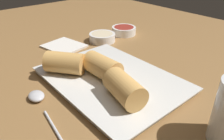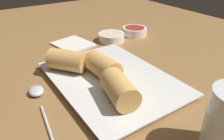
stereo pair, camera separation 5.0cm
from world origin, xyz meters
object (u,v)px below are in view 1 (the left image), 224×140
(dipping_bowl_near, at_px, (102,37))
(spoon, at_px, (39,100))
(serving_plate, at_px, (112,80))
(napkin, at_px, (64,46))
(dipping_bowl_far, at_px, (124,30))

(dipping_bowl_near, relative_size, spoon, 0.45)
(serving_plate, distance_m, dipping_bowl_near, 0.27)
(dipping_bowl_near, relative_size, napkin, 0.64)
(dipping_bowl_near, distance_m, spoon, 0.36)
(dipping_bowl_near, bearing_deg, dipping_bowl_far, 92.43)
(spoon, bearing_deg, napkin, 140.52)
(spoon, xyz_separation_m, napkin, (-0.22, 0.18, -0.00))
(dipping_bowl_far, bearing_deg, spoon, -65.48)
(serving_plate, distance_m, napkin, 0.27)
(spoon, distance_m, napkin, 0.29)
(serving_plate, distance_m, dipping_bowl_far, 0.34)
(dipping_bowl_near, xyz_separation_m, spoon, (0.18, -0.31, -0.01))
(dipping_bowl_near, relative_size, dipping_bowl_far, 1.00)
(dipping_bowl_far, xyz_separation_m, napkin, (-0.04, -0.23, -0.01))
(dipping_bowl_near, bearing_deg, napkin, -107.76)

